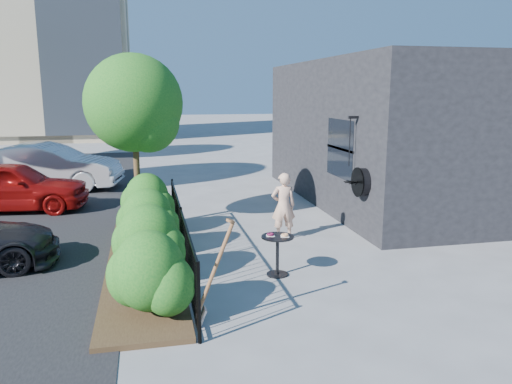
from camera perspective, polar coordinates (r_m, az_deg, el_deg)
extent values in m
plane|color=gray|center=(9.64, 0.61, -7.68)|extent=(120.00, 120.00, 0.00)
cube|color=black|center=(15.41, 17.12, 6.64)|extent=(6.00, 9.00, 4.00)
cube|color=black|center=(12.24, 9.61, 4.91)|extent=(0.04, 1.60, 1.40)
cube|color=black|center=(12.24, 9.63, 4.91)|extent=(0.05, 1.70, 0.06)
cylinder|color=black|center=(10.92, 12.01, 1.13)|extent=(0.18, 0.60, 0.60)
cylinder|color=black|center=(10.88, 11.53, 1.11)|extent=(0.03, 0.64, 0.64)
cube|color=black|center=(11.21, 11.14, 8.38)|extent=(0.25, 0.06, 0.06)
cylinder|color=black|center=(11.22, 10.66, 5.58)|extent=(0.02, 0.02, 1.05)
cylinder|color=black|center=(6.45, -6.54, -12.50)|extent=(0.05, 0.05, 1.10)
cylinder|color=black|center=(9.27, -8.49, -5.04)|extent=(0.05, 0.05, 1.10)
cylinder|color=black|center=(12.17, -9.50, -1.09)|extent=(0.05, 0.05, 1.10)
cube|color=black|center=(9.14, -8.58, -1.97)|extent=(0.03, 6.00, 0.03)
cube|color=black|center=(9.41, -8.41, -7.67)|extent=(0.03, 6.00, 0.03)
cylinder|color=black|center=(6.55, -6.63, -12.15)|extent=(0.02, 0.02, 1.04)
cylinder|color=black|center=(6.73, -6.81, -11.47)|extent=(0.02, 0.02, 1.04)
cylinder|color=black|center=(6.91, -6.98, -10.84)|extent=(0.02, 0.02, 1.04)
cylinder|color=black|center=(7.10, -7.14, -10.23)|extent=(0.02, 0.02, 1.04)
cylinder|color=black|center=(7.28, -7.29, -9.66)|extent=(0.02, 0.02, 1.04)
cylinder|color=black|center=(7.47, -7.43, -9.11)|extent=(0.02, 0.02, 1.04)
cylinder|color=black|center=(7.66, -7.57, -8.59)|extent=(0.02, 0.02, 1.04)
cylinder|color=black|center=(7.84, -7.70, -8.10)|extent=(0.02, 0.02, 1.04)
cylinder|color=black|center=(8.03, -7.82, -7.63)|extent=(0.02, 0.02, 1.04)
cylinder|color=black|center=(8.22, -7.94, -7.18)|extent=(0.02, 0.02, 1.04)
cylinder|color=black|center=(8.41, -8.05, -6.75)|extent=(0.02, 0.02, 1.04)
cylinder|color=black|center=(8.60, -8.15, -6.34)|extent=(0.02, 0.02, 1.04)
cylinder|color=black|center=(8.79, -8.26, -5.95)|extent=(0.02, 0.02, 1.04)
cylinder|color=black|center=(8.98, -8.35, -5.57)|extent=(0.02, 0.02, 1.04)
cylinder|color=black|center=(9.17, -8.45, -5.21)|extent=(0.02, 0.02, 1.04)
cylinder|color=black|center=(9.36, -8.53, -4.87)|extent=(0.02, 0.02, 1.04)
cylinder|color=black|center=(9.56, -8.62, -4.54)|extent=(0.02, 0.02, 1.04)
cylinder|color=black|center=(9.75, -8.70, -4.22)|extent=(0.02, 0.02, 1.04)
cylinder|color=black|center=(9.94, -8.78, -3.91)|extent=(0.02, 0.02, 1.04)
cylinder|color=black|center=(10.13, -8.86, -3.62)|extent=(0.02, 0.02, 1.04)
cylinder|color=black|center=(10.33, -8.93, -3.33)|extent=(0.02, 0.02, 1.04)
cylinder|color=black|center=(10.52, -9.00, -3.06)|extent=(0.02, 0.02, 1.04)
cylinder|color=black|center=(10.71, -9.06, -2.80)|extent=(0.02, 0.02, 1.04)
cylinder|color=black|center=(10.91, -9.13, -2.54)|extent=(0.02, 0.02, 1.04)
cylinder|color=black|center=(11.10, -9.19, -2.30)|extent=(0.02, 0.02, 1.04)
cylinder|color=black|center=(11.30, -9.25, -2.06)|extent=(0.02, 0.02, 1.04)
cylinder|color=black|center=(11.49, -9.31, -1.83)|extent=(0.02, 0.02, 1.04)
cylinder|color=black|center=(11.68, -9.37, -1.61)|extent=(0.02, 0.02, 1.04)
cylinder|color=black|center=(11.88, -9.42, -1.40)|extent=(0.02, 0.02, 1.04)
cylinder|color=black|center=(12.07, -9.48, -1.19)|extent=(0.02, 0.02, 1.04)
cube|color=#382616|center=(9.41, -12.70, -8.21)|extent=(1.30, 6.00, 0.08)
ellipsoid|color=#145719|center=(7.11, -12.12, -9.06)|extent=(1.10, 1.10, 1.24)
ellipsoid|color=#145719|center=(8.63, -12.22, -5.38)|extent=(1.10, 1.10, 1.24)
ellipsoid|color=#145719|center=(10.08, -12.29, -2.94)|extent=(1.10, 1.10, 1.24)
ellipsoid|color=#145719|center=(11.44, -12.34, -1.23)|extent=(1.10, 1.10, 1.24)
cylinder|color=#3F2B19|center=(11.84, -13.42, 1.61)|extent=(0.14, 0.14, 2.40)
sphere|color=#145719|center=(11.68, -13.80, 9.56)|extent=(2.20, 2.20, 2.20)
sphere|color=#145719|center=(11.49, -12.23, 7.95)|extent=(1.43, 1.43, 1.43)
cylinder|color=black|center=(8.64, 2.49, -5.14)|extent=(0.56, 0.56, 0.03)
cylinder|color=black|center=(8.74, 2.47, -7.33)|extent=(0.06, 0.06, 0.68)
cylinder|color=black|center=(8.86, 2.45, -9.37)|extent=(0.38, 0.38, 0.03)
cube|color=white|center=(8.64, 1.66, -5.01)|extent=(0.16, 0.16, 0.01)
cube|color=white|center=(8.62, 3.32, -5.07)|extent=(0.16, 0.16, 0.01)
torus|color=#4A0C24|center=(8.63, 1.66, -4.86)|extent=(0.13, 0.13, 0.04)
torus|color=#C17A52|center=(8.61, 3.32, -4.92)|extent=(0.13, 0.13, 0.04)
imported|color=#D9A78C|center=(10.79, 3.15, -1.60)|extent=(0.55, 0.38, 1.45)
cylinder|color=brown|center=(6.85, -4.68, -8.65)|extent=(0.56, 0.05, 1.30)
cube|color=gray|center=(7.10, -6.21, -14.08)|extent=(0.13, 0.20, 0.28)
cylinder|color=brown|center=(6.68, -2.99, -3.30)|extent=(0.11, 0.11, 0.07)
imported|color=maroon|center=(14.81, -26.25, 0.60)|extent=(4.10, 1.97, 1.35)
imported|color=#BAB9BF|center=(17.54, -22.68, 2.68)|extent=(4.78, 2.33, 1.51)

